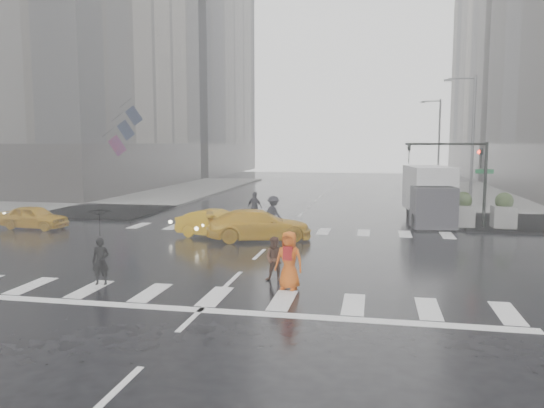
% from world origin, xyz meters
% --- Properties ---
extents(ground, '(120.00, 120.00, 0.00)m').
position_xyz_m(ground, '(0.00, 0.00, 0.00)').
color(ground, black).
rests_on(ground, ground).
extents(sidewalk_nw, '(35.00, 35.00, 0.15)m').
position_xyz_m(sidewalk_nw, '(-19.50, 17.50, 0.07)').
color(sidewalk_nw, slate).
rests_on(sidewalk_nw, ground).
extents(building_nw, '(26.05, 26.05, 38.00)m').
position_xyz_m(building_nw, '(-29.00, 27.00, 17.25)').
color(building_nw, '#9C9588').
rests_on(building_nw, ground).
extents(building_nw_far, '(26.05, 26.05, 44.00)m').
position_xyz_m(building_nw_far, '(-29.00, 56.00, 20.19)').
color(building_nw_far, slate).
rests_on(building_nw_far, ground).
extents(road_markings, '(18.00, 48.00, 0.01)m').
position_xyz_m(road_markings, '(0.00, 0.00, 0.01)').
color(road_markings, silver).
rests_on(road_markings, ground).
extents(traffic_signal_pole, '(4.45, 0.42, 4.50)m').
position_xyz_m(traffic_signal_pole, '(9.01, 8.01, 3.22)').
color(traffic_signal_pole, black).
rests_on(traffic_signal_pole, ground).
extents(street_lamp_near, '(2.15, 0.22, 9.00)m').
position_xyz_m(street_lamp_near, '(10.87, 18.00, 4.95)').
color(street_lamp_near, '#59595B').
rests_on(street_lamp_near, ground).
extents(street_lamp_far, '(2.15, 0.22, 9.00)m').
position_xyz_m(street_lamp_far, '(10.87, 38.00, 4.95)').
color(street_lamp_far, '#59595B').
rests_on(street_lamp_far, ground).
extents(planter_west, '(1.10, 1.10, 1.80)m').
position_xyz_m(planter_west, '(7.00, 8.20, 0.98)').
color(planter_west, slate).
rests_on(planter_west, ground).
extents(planter_mid, '(1.10, 1.10, 1.80)m').
position_xyz_m(planter_mid, '(9.00, 8.20, 0.98)').
color(planter_mid, slate).
rests_on(planter_mid, ground).
extents(planter_east, '(1.10, 1.10, 1.80)m').
position_xyz_m(planter_east, '(11.00, 8.20, 0.98)').
color(planter_east, slate).
rests_on(planter_east, ground).
extents(flag_cluster, '(2.87, 3.06, 4.69)m').
position_xyz_m(flag_cluster, '(-15.08, 18.50, 5.64)').
color(flag_cluster, '#59595B').
rests_on(flag_cluster, ground).
extents(pedestrian_black, '(1.13, 1.15, 2.43)m').
position_xyz_m(pedestrian_black, '(-3.90, -5.45, 1.66)').
color(pedestrian_black, black).
rests_on(pedestrian_black, ground).
extents(pedestrian_brown, '(0.77, 0.64, 1.46)m').
position_xyz_m(pedestrian_brown, '(1.41, -4.00, 0.73)').
color(pedestrian_brown, '#422517').
rests_on(pedestrian_brown, ground).
extents(pedestrian_orange, '(0.97, 0.72, 1.79)m').
position_xyz_m(pedestrian_orange, '(1.99, -4.81, 0.90)').
color(pedestrian_orange, '#CE510E').
rests_on(pedestrian_orange, ground).
extents(pedestrian_far_a, '(1.18, 1.00, 1.72)m').
position_xyz_m(pedestrian_far_a, '(-2.11, 8.39, 0.86)').
color(pedestrian_far_a, black).
rests_on(pedestrian_far_a, ground).
extents(pedestrian_far_b, '(1.32, 1.22, 1.80)m').
position_xyz_m(pedestrian_far_b, '(-0.49, 5.56, 0.90)').
color(pedestrian_far_b, black).
rests_on(pedestrian_far_b, ground).
extents(taxi_front, '(3.68, 1.73, 1.22)m').
position_xyz_m(taxi_front, '(-12.91, 4.01, 0.61)').
color(taxi_front, '#D6970B').
rests_on(taxi_front, ground).
extents(taxi_mid, '(4.15, 2.39, 1.29)m').
position_xyz_m(taxi_mid, '(-2.80, 3.31, 0.65)').
color(taxi_mid, '#D6970B').
rests_on(taxi_mid, ground).
extents(taxi_rear, '(4.66, 3.16, 1.40)m').
position_xyz_m(taxi_rear, '(-0.71, 3.12, 0.70)').
color(taxi_rear, '#D6970B').
rests_on(taxi_rear, ground).
extents(box_truck, '(2.21, 5.89, 3.13)m').
position_xyz_m(box_truck, '(7.50, 9.91, 1.67)').
color(box_truck, silver).
rests_on(box_truck, ground).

